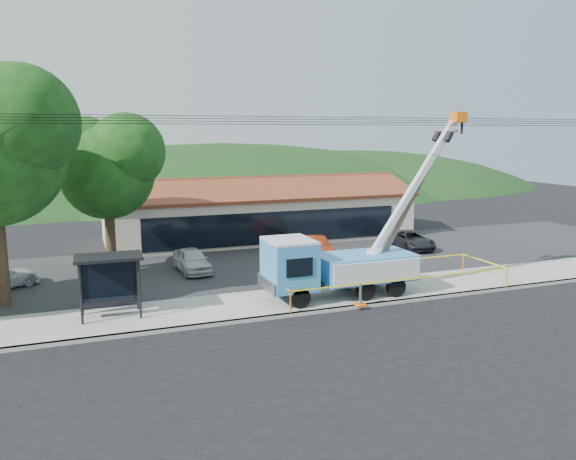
{
  "coord_description": "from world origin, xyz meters",
  "views": [
    {
      "loc": [
        -8.67,
        -19.63,
        7.89
      ],
      "look_at": [
        0.69,
        5.0,
        3.27
      ],
      "focal_mm": 35.0,
      "sensor_mm": 36.0,
      "label": 1
    }
  ],
  "objects_px": {
    "leaning_pole": "(413,195)",
    "car_dark": "(411,250)",
    "utility_truck": "(336,264)",
    "car_red": "(314,261)",
    "bus_shelter": "(109,271)",
    "car_silver": "(192,273)"
  },
  "relations": [
    {
      "from": "utility_truck",
      "to": "car_red",
      "type": "relative_size",
      "value": 2.4
    },
    {
      "from": "leaning_pole",
      "to": "bus_shelter",
      "type": "xyz_separation_m",
      "value": [
        -14.49,
        0.58,
        -2.71
      ]
    },
    {
      "from": "car_red",
      "to": "car_dark",
      "type": "distance_m",
      "value": 7.48
    },
    {
      "from": "car_red",
      "to": "car_silver",
      "type": "bearing_deg",
      "value": -174.11
    },
    {
      "from": "utility_truck",
      "to": "leaning_pole",
      "type": "bearing_deg",
      "value": 3.59
    },
    {
      "from": "leaning_pole",
      "to": "bus_shelter",
      "type": "relative_size",
      "value": 3.1
    },
    {
      "from": "utility_truck",
      "to": "bus_shelter",
      "type": "bearing_deg",
      "value": 175.23
    },
    {
      "from": "utility_truck",
      "to": "car_silver",
      "type": "height_order",
      "value": "utility_truck"
    },
    {
      "from": "leaning_pole",
      "to": "car_red",
      "type": "xyz_separation_m",
      "value": [
        -2.03,
        7.57,
        -4.8
      ]
    },
    {
      "from": "car_dark",
      "to": "leaning_pole",
      "type": "bearing_deg",
      "value": -117.08
    },
    {
      "from": "bus_shelter",
      "to": "car_silver",
      "type": "bearing_deg",
      "value": 55.08
    },
    {
      "from": "car_red",
      "to": "bus_shelter",
      "type": "bearing_deg",
      "value": -148.37
    },
    {
      "from": "bus_shelter",
      "to": "car_silver",
      "type": "height_order",
      "value": "bus_shelter"
    },
    {
      "from": "utility_truck",
      "to": "car_red",
      "type": "distance_m",
      "value": 8.34
    },
    {
      "from": "car_silver",
      "to": "car_red",
      "type": "height_order",
      "value": "car_red"
    },
    {
      "from": "leaning_pole",
      "to": "car_red",
      "type": "relative_size",
      "value": 2.01
    },
    {
      "from": "leaning_pole",
      "to": "car_silver",
      "type": "bearing_deg",
      "value": 143.85
    },
    {
      "from": "car_silver",
      "to": "car_red",
      "type": "distance_m",
      "value": 7.7
    },
    {
      "from": "car_silver",
      "to": "car_dark",
      "type": "height_order",
      "value": "car_silver"
    },
    {
      "from": "car_red",
      "to": "car_dark",
      "type": "height_order",
      "value": "car_red"
    },
    {
      "from": "leaning_pole",
      "to": "car_dark",
      "type": "relative_size",
      "value": 2.02
    },
    {
      "from": "leaning_pole",
      "to": "car_silver",
      "type": "height_order",
      "value": "leaning_pole"
    }
  ]
}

